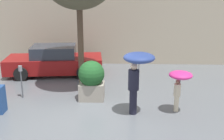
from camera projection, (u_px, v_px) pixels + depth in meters
The scene contains 7 objects.
ground_plane at pixel (84, 115), 9.10m from camera, with size 40.00×40.00×0.00m, color slate.
building_facade at pixel (99, 7), 14.48m from camera, with size 18.00×0.30×6.00m.
planter_box at pixel (92, 79), 10.14m from camera, with size 0.95×0.95×1.46m.
person_adult at pixel (137, 67), 8.71m from camera, with size 0.98×0.98×2.05m.
person_child at pixel (180, 79), 8.98m from camera, with size 0.75×0.75×1.41m.
parked_car_near at pixel (54, 61), 13.17m from camera, with size 4.58×2.30×1.37m.
parking_meter at pixel (21, 75), 10.26m from camera, with size 0.14×0.14×1.24m.
Camera 1 is at (1.18, -8.28, 3.98)m, focal length 45.00 mm.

